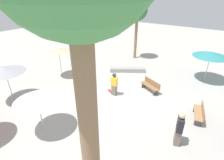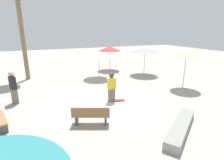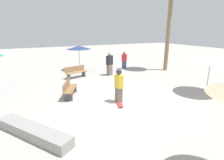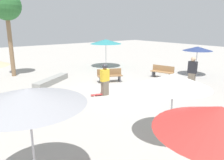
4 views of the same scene
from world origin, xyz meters
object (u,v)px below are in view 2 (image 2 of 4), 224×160
object	(u,v)px
concrete_ledge	(181,127)
shade_umbrella_grey	(145,50)
skateboard	(118,100)
shade_umbrella_red	(110,49)
bystander_watching	(13,88)
skater_main	(112,86)
shade_umbrella_tan	(186,55)
bench_far	(91,116)
shade_umbrella_white	(99,55)

from	to	relation	value
concrete_ledge	shade_umbrella_grey	size ratio (longest dim) A/B	1.20
skateboard	shade_umbrella_grey	xyz separation A→B (m)	(4.89, 4.62, 2.13)
shade_umbrella_red	bystander_watching	size ratio (longest dim) A/B	1.30
skateboard	shade_umbrella_red	size ratio (longest dim) A/B	0.35
skater_main	bystander_watching	bearing A→B (deg)	157.93
skateboard	shade_umbrella_tan	bearing A→B (deg)	21.28
skater_main	concrete_ledge	xyz separation A→B (m)	(1.29, -3.95, -0.72)
shade_umbrella_tan	skater_main	bearing A→B (deg)	-179.05
shade_umbrella_tan	shade_umbrella_red	world-z (taller)	shade_umbrella_tan
shade_umbrella_red	bench_far	bearing A→B (deg)	-117.69
skater_main	shade_umbrella_tan	size ratio (longest dim) A/B	0.67
shade_umbrella_grey	bystander_watching	xyz separation A→B (m)	(-10.21, -2.59, -1.29)
skater_main	shade_umbrella_tan	xyz separation A→B (m)	(5.47, 0.09, 1.44)
bench_far	skater_main	bearing A→B (deg)	71.24
shade_umbrella_grey	shade_umbrella_tan	bearing A→B (deg)	-86.76
concrete_ledge	shade_umbrella_red	world-z (taller)	shade_umbrella_red
shade_umbrella_red	shade_umbrella_grey	world-z (taller)	shade_umbrella_grey
bench_far	shade_umbrella_white	bearing A→B (deg)	91.49
skateboard	bystander_watching	xyz separation A→B (m)	(-5.32, 2.03, 0.85)
bench_far	shade_umbrella_tan	xyz separation A→B (m)	(7.31, 2.07, 1.91)
shade_umbrella_tan	shade_umbrella_white	world-z (taller)	shade_umbrella_tan
concrete_ledge	shade_umbrella_grey	world-z (taller)	shade_umbrella_grey
bystander_watching	shade_umbrella_tan	bearing A→B (deg)	-117.12
bystander_watching	skater_main	bearing A→B (deg)	-128.19
shade_umbrella_grey	skateboard	bearing A→B (deg)	-136.63
skateboard	concrete_ledge	bearing A→B (deg)	-57.05
shade_umbrella_tan	shade_umbrella_red	size ratio (longest dim) A/B	1.06
skater_main	shade_umbrella_red	size ratio (longest dim) A/B	0.71
concrete_ledge	shade_umbrella_grey	bearing A→B (deg)	65.02
bench_far	shade_umbrella_grey	world-z (taller)	shade_umbrella_grey
concrete_ledge	shade_umbrella_white	xyz separation A→B (m)	(-0.21, 8.97, 1.80)
bench_far	concrete_ledge	bearing A→B (deg)	-8.15
skater_main	skateboard	bearing A→B (deg)	-21.31
bench_far	shade_umbrella_white	size ratio (longest dim) A/B	0.73
shade_umbrella_red	skateboard	bearing A→B (deg)	-110.14
shade_umbrella_grey	bystander_watching	size ratio (longest dim) A/B	1.34
shade_umbrella_white	shade_umbrella_red	xyz separation A→B (m)	(2.02, 2.40, 0.16)
skateboard	shade_umbrella_tan	world-z (taller)	shade_umbrella_tan
concrete_ledge	bench_far	size ratio (longest dim) A/B	1.78
shade_umbrella_tan	shade_umbrella_grey	distance (m)	4.42
skateboard	shade_umbrella_white	xyz separation A→B (m)	(0.75, 5.14, 1.92)
skater_main	bystander_watching	xyz separation A→B (m)	(-4.99, 1.91, 0.00)
concrete_ledge	bench_far	distance (m)	3.70
concrete_ledge	shade_umbrella_red	distance (m)	11.67
shade_umbrella_tan	shade_umbrella_white	bearing A→B (deg)	131.71
shade_umbrella_grey	bystander_watching	world-z (taller)	shade_umbrella_grey
shade_umbrella_grey	shade_umbrella_red	bearing A→B (deg)	126.08
shade_umbrella_tan	skateboard	bearing A→B (deg)	-177.63
concrete_ledge	skater_main	bearing A→B (deg)	108.07
shade_umbrella_white	shade_umbrella_red	world-z (taller)	shade_umbrella_red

